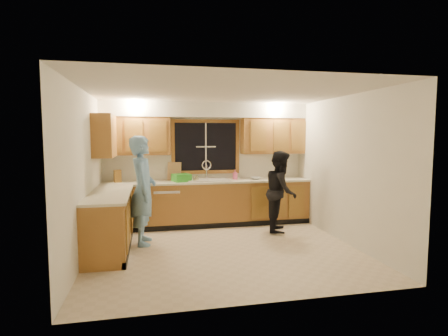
% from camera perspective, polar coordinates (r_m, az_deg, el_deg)
% --- Properties ---
extents(floor, '(4.20, 4.20, 0.00)m').
position_cam_1_polar(floor, '(5.80, 0.03, -13.08)').
color(floor, beige).
rests_on(floor, ground).
extents(ceiling, '(4.20, 4.20, 0.00)m').
position_cam_1_polar(ceiling, '(5.55, 0.03, 12.27)').
color(ceiling, silver).
extents(wall_back, '(4.20, 0.00, 4.20)m').
position_cam_1_polar(wall_back, '(7.40, -2.99, 0.78)').
color(wall_back, silver).
rests_on(wall_back, ground).
extents(wall_left, '(0.00, 3.80, 3.80)m').
position_cam_1_polar(wall_left, '(5.50, -21.90, -1.09)').
color(wall_left, silver).
rests_on(wall_left, ground).
extents(wall_right, '(0.00, 3.80, 3.80)m').
position_cam_1_polar(wall_right, '(6.31, 19.05, -0.25)').
color(wall_right, silver).
rests_on(wall_right, ground).
extents(base_cabinets_back, '(4.20, 0.60, 0.88)m').
position_cam_1_polar(base_cabinets_back, '(7.21, -2.59, -5.83)').
color(base_cabinets_back, '#A46C2F').
rests_on(base_cabinets_back, ground).
extents(base_cabinets_left, '(0.60, 1.90, 0.88)m').
position_cam_1_polar(base_cabinets_left, '(5.94, -18.16, -8.48)').
color(base_cabinets_left, '#A46C2F').
rests_on(base_cabinets_left, ground).
extents(countertop_back, '(4.20, 0.63, 0.04)m').
position_cam_1_polar(countertop_back, '(7.12, -2.59, -2.22)').
color(countertop_back, beige).
rests_on(countertop_back, base_cabinets_back).
extents(countertop_left, '(0.63, 1.90, 0.04)m').
position_cam_1_polar(countertop_left, '(5.85, -18.14, -4.09)').
color(countertop_left, beige).
rests_on(countertop_left, base_cabinets_left).
extents(upper_cabinets_left, '(1.35, 0.33, 0.75)m').
position_cam_1_polar(upper_cabinets_left, '(7.13, -14.24, 5.09)').
color(upper_cabinets_left, '#A46C2F').
rests_on(upper_cabinets_left, wall_back).
extents(upper_cabinets_right, '(1.35, 0.33, 0.75)m').
position_cam_1_polar(upper_cabinets_right, '(7.57, 7.96, 5.19)').
color(upper_cabinets_right, '#A46C2F').
rests_on(upper_cabinets_right, wall_back).
extents(upper_cabinets_return, '(0.33, 0.90, 0.75)m').
position_cam_1_polar(upper_cabinets_return, '(6.56, -18.94, 4.98)').
color(upper_cabinets_return, '#A46C2F').
rests_on(upper_cabinets_return, wall_left).
extents(soffit, '(4.20, 0.35, 0.30)m').
position_cam_1_polar(soffit, '(7.22, -2.81, 9.41)').
color(soffit, silver).
rests_on(soffit, wall_back).
extents(window_frame, '(1.44, 0.03, 1.14)m').
position_cam_1_polar(window_frame, '(7.37, -2.99, 3.49)').
color(window_frame, black).
rests_on(window_frame, wall_back).
extents(sink, '(0.86, 0.52, 0.57)m').
position_cam_1_polar(sink, '(7.15, -2.61, -2.48)').
color(sink, silver).
rests_on(sink, countertop_back).
extents(dishwasher, '(0.60, 0.56, 0.82)m').
position_cam_1_polar(dishwasher, '(7.12, -9.38, -6.28)').
color(dishwasher, white).
rests_on(dishwasher, floor).
extents(stove, '(0.58, 0.75, 0.90)m').
position_cam_1_polar(stove, '(5.39, -18.84, -9.78)').
color(stove, white).
rests_on(stove, floor).
extents(man, '(0.44, 0.67, 1.83)m').
position_cam_1_polar(man, '(6.03, -13.10, -3.57)').
color(man, '#6EA1D1').
rests_on(man, floor).
extents(woman, '(0.83, 0.92, 1.54)m').
position_cam_1_polar(woman, '(6.78, 9.30, -3.75)').
color(woman, black).
rests_on(woman, floor).
extents(knife_block, '(0.16, 0.14, 0.24)m').
position_cam_1_polar(knife_block, '(7.14, -16.98, -1.27)').
color(knife_block, '#A1712C').
rests_on(knife_block, countertop_back).
extents(cutting_board, '(0.29, 0.15, 0.37)m').
position_cam_1_polar(cutting_board, '(7.24, -8.11, -0.51)').
color(cutting_board, tan).
rests_on(cutting_board, countertop_back).
extents(dish_crate, '(0.40, 0.38, 0.15)m').
position_cam_1_polar(dish_crate, '(7.01, -6.96, -1.59)').
color(dish_crate, green).
rests_on(dish_crate, countertop_back).
extents(soap_bottle, '(0.10, 0.11, 0.20)m').
position_cam_1_polar(soap_bottle, '(7.33, 1.83, -1.05)').
color(soap_bottle, pink).
rests_on(soap_bottle, countertop_back).
extents(bowl, '(0.24, 0.24, 0.05)m').
position_cam_1_polar(bowl, '(7.32, 5.18, -1.67)').
color(bowl, silver).
rests_on(bowl, countertop_back).
extents(can_left, '(0.08, 0.08, 0.11)m').
position_cam_1_polar(can_left, '(6.97, -4.41, -1.76)').
color(can_left, beige).
rests_on(can_left, countertop_back).
extents(can_right, '(0.08, 0.08, 0.11)m').
position_cam_1_polar(can_right, '(6.88, -4.81, -1.86)').
color(can_right, beige).
rests_on(can_right, countertop_back).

